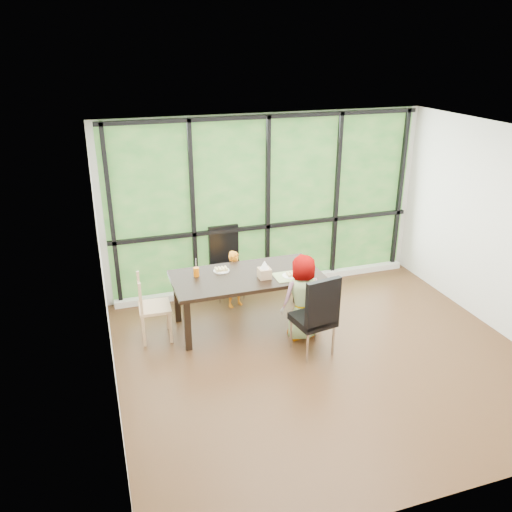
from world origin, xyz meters
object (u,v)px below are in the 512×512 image
Objects in this scene: chair_window_leather at (228,263)px; chair_interior_leather at (313,314)px; plate_far at (221,271)px; child_toddler at (235,279)px; orange_cup at (196,272)px; tissue_box at (264,273)px; chair_end_beech at (155,307)px; plate_near at (290,276)px; child_older at (302,298)px; dining_table at (247,300)px; green_cup at (310,271)px.

chair_window_leather and chair_interior_leather have the same top height.
plate_far is at bearing -113.31° from chair_window_leather.
chair_interior_leather is 1.25× the size of child_toddler.
orange_cup is at bearing -50.80° from chair_interior_leather.
tissue_box is (0.20, -0.74, 0.39)m from child_toddler.
plate_far is 0.62m from tissue_box.
tissue_box reaches higher than orange_cup.
chair_end_beech reaches higher than plate_near.
child_older reaches higher than plate_near.
dining_table is 0.95m from green_cup.
chair_end_beech reaches higher than dining_table.
tissue_box is (0.49, -0.39, 0.06)m from plate_far.
plate_near is at bearing -96.19° from chair_interior_leather.
plate_near is (0.54, -0.80, 0.33)m from child_toddler.
chair_interior_leather is 1.60m from child_toddler.
dining_table is at bearing -90.84° from chair_window_leather.
tissue_box is (1.44, -0.20, 0.37)m from chair_end_beech.
plate_near is at bearing -84.80° from child_older.
child_older is 1.18m from plate_far.
plate_near is 0.27m from green_cup.
child_older is at bearing -104.68° from chair_end_beech.
chair_end_beech is (-1.24, 0.04, 0.08)m from dining_table.
child_older is 9.56× the size of orange_cup.
chair_end_beech is 1.04× the size of child_toddler.
orange_cup is (-1.18, 0.39, 0.05)m from plate_near.
chair_window_leather is 0.93× the size of child_older.
chair_end_beech reaches higher than orange_cup.
plate_far is at bearing -44.83° from child_older.
orange_cup is at bearing -131.97° from chair_window_leather.
dining_table is at bearing 140.31° from tissue_box.
chair_window_leather reaches higher than plate_near.
tissue_box is (-0.34, 0.06, 0.06)m from plate_near.
child_toddler reaches higher than plate_near.
green_cup is (0.21, 0.26, 0.23)m from child_older.
child_older is at bearing -29.82° from orange_cup.
child_older reaches higher than tissue_box.
chair_end_beech is at bearing -146.23° from chair_window_leather.
plate_far is (-0.27, -0.69, 0.22)m from chair_window_leather.
plate_near is at bearing -18.22° from orange_cup.
orange_cup is (-0.63, -0.75, 0.27)m from chair_window_leather.
tissue_box reaches higher than plate_near.
dining_table is 12.52× the size of tissue_box.
orange_cup is (0.59, 0.13, 0.36)m from chair_end_beech.
chair_interior_leather reaches higher than plate_near.
plate_far is 0.94m from plate_near.
dining_table is 0.51m from tissue_box.
green_cup is (0.79, -0.28, 0.44)m from dining_table.
plate_far is 1.02× the size of plate_near.
tissue_box is at bearing 168.72° from green_cup.
chair_window_leather reaches higher than chair_end_beech.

